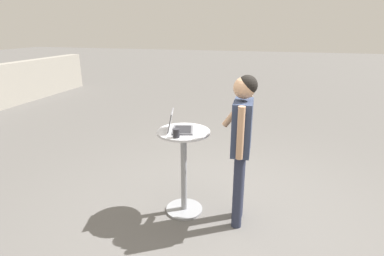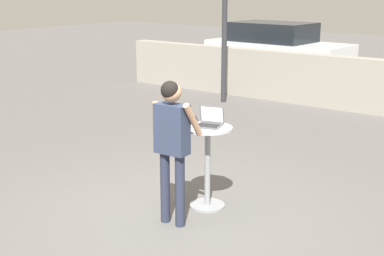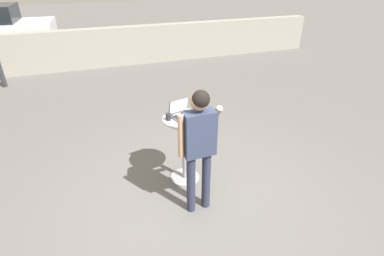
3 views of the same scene
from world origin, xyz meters
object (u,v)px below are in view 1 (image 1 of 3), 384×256
laptop (178,126)px  standing_person (242,134)px  cafe_table (184,164)px  coffee_mug (176,133)px

laptop → standing_person: standing_person is taller
cafe_table → laptop: 0.45m
laptop → coffee_mug: size_ratio=3.39×
coffee_mug → standing_person: size_ratio=0.06×
cafe_table → laptop: laptop is taller
laptop → standing_person: 0.69m
cafe_table → standing_person: size_ratio=0.61×
laptop → coffee_mug: 0.21m
standing_person → cafe_table: bearing=87.2°
laptop → coffee_mug: bearing=-168.1°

